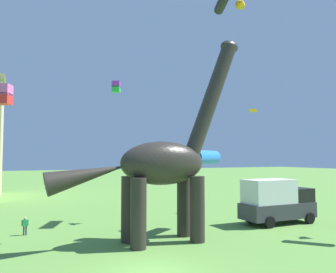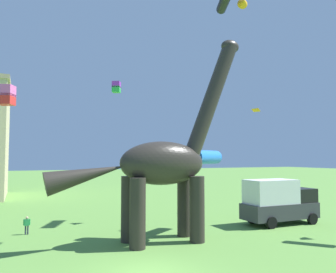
{
  "view_description": "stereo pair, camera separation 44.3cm",
  "coord_description": "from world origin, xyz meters",
  "px_view_note": "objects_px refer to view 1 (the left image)",
  "views": [
    {
      "loc": [
        -5.25,
        -13.22,
        4.8
      ],
      "look_at": [
        3.18,
        5.04,
        6.03
      ],
      "focal_mm": 36.29,
      "sensor_mm": 36.0,
      "label": 1
    },
    {
      "loc": [
        -4.84,
        -13.4,
        4.8
      ],
      "look_at": [
        3.18,
        5.04,
        6.03
      ],
      "focal_mm": 36.29,
      "sensor_mm": 36.0,
      "label": 2
    }
  ],
  "objects_px": {
    "parked_box_truck": "(276,201)",
    "kite_mid_center": "(116,87)",
    "person_watching_child": "(25,224)",
    "kite_far_right": "(253,110)",
    "kite_apex": "(200,157)",
    "kite_trailing": "(226,3)",
    "kite_mid_right": "(3,94)",
    "dinosaur_sculpture": "(162,163)"
  },
  "relations": [
    {
      "from": "kite_mid_center",
      "to": "parked_box_truck",
      "type": "bearing_deg",
      "value": -0.93
    },
    {
      "from": "parked_box_truck",
      "to": "person_watching_child",
      "type": "distance_m",
      "value": 17.13
    },
    {
      "from": "kite_trailing",
      "to": "kite_apex",
      "type": "height_order",
      "value": "kite_trailing"
    },
    {
      "from": "kite_trailing",
      "to": "kite_apex",
      "type": "distance_m",
      "value": 13.38
    },
    {
      "from": "parked_box_truck",
      "to": "kite_mid_center",
      "type": "height_order",
      "value": "kite_mid_center"
    },
    {
      "from": "parked_box_truck",
      "to": "kite_far_right",
      "type": "height_order",
      "value": "kite_far_right"
    },
    {
      "from": "person_watching_child",
      "to": "kite_mid_right",
      "type": "bearing_deg",
      "value": 129.49
    },
    {
      "from": "kite_mid_center",
      "to": "kite_trailing",
      "type": "bearing_deg",
      "value": 15.51
    },
    {
      "from": "kite_mid_center",
      "to": "person_watching_child",
      "type": "bearing_deg",
      "value": 143.51
    },
    {
      "from": "parked_box_truck",
      "to": "person_watching_child",
      "type": "height_order",
      "value": "parked_box_truck"
    },
    {
      "from": "kite_apex",
      "to": "kite_far_right",
      "type": "bearing_deg",
      "value": 29.72
    },
    {
      "from": "kite_mid_right",
      "to": "kite_trailing",
      "type": "bearing_deg",
      "value": -15.44
    },
    {
      "from": "parked_box_truck",
      "to": "kite_apex",
      "type": "relative_size",
      "value": 1.68
    },
    {
      "from": "dinosaur_sculpture",
      "to": "person_watching_child",
      "type": "height_order",
      "value": "dinosaur_sculpture"
    },
    {
      "from": "kite_mid_center",
      "to": "kite_apex",
      "type": "bearing_deg",
      "value": 0.91
    },
    {
      "from": "parked_box_truck",
      "to": "person_watching_child",
      "type": "relative_size",
      "value": 5.05
    },
    {
      "from": "person_watching_child",
      "to": "kite_far_right",
      "type": "xyz_separation_m",
      "value": [
        18.75,
        1.31,
        8.34
      ]
    },
    {
      "from": "dinosaur_sculpture",
      "to": "kite_mid_right",
      "type": "height_order",
      "value": "dinosaur_sculpture"
    },
    {
      "from": "parked_box_truck",
      "to": "kite_mid_center",
      "type": "distance_m",
      "value": 14.08
    },
    {
      "from": "parked_box_truck",
      "to": "kite_trailing",
      "type": "height_order",
      "value": "kite_trailing"
    },
    {
      "from": "parked_box_truck",
      "to": "kite_trailing",
      "type": "relative_size",
      "value": 1.92
    },
    {
      "from": "dinosaur_sculpture",
      "to": "kite_far_right",
      "type": "height_order",
      "value": "dinosaur_sculpture"
    },
    {
      "from": "kite_far_right",
      "to": "kite_apex",
      "type": "xyz_separation_m",
      "value": [
        -8.22,
        -4.69,
        -4.2
      ]
    },
    {
      "from": "kite_far_right",
      "to": "kite_mid_center",
      "type": "distance_m",
      "value": 14.83
    },
    {
      "from": "kite_apex",
      "to": "kite_mid_center",
      "type": "relative_size",
      "value": 5.1
    },
    {
      "from": "person_watching_child",
      "to": "kite_trailing",
      "type": "height_order",
      "value": "kite_trailing"
    },
    {
      "from": "kite_trailing",
      "to": "parked_box_truck",
      "type": "bearing_deg",
      "value": -53.96
    },
    {
      "from": "kite_apex",
      "to": "kite_mid_center",
      "type": "xyz_separation_m",
      "value": [
        -5.82,
        -0.09,
        4.19
      ]
    },
    {
      "from": "person_watching_child",
      "to": "kite_mid_right",
      "type": "height_order",
      "value": "kite_mid_right"
    },
    {
      "from": "person_watching_child",
      "to": "kite_apex",
      "type": "relative_size",
      "value": 0.33
    },
    {
      "from": "dinosaur_sculpture",
      "to": "kite_mid_center",
      "type": "distance_m",
      "value": 5.33
    },
    {
      "from": "parked_box_truck",
      "to": "person_watching_child",
      "type": "xyz_separation_m",
      "value": [
        -16.71,
        3.68,
        -0.97
      ]
    },
    {
      "from": "kite_far_right",
      "to": "kite_mid_center",
      "type": "bearing_deg",
      "value": -161.17
    },
    {
      "from": "kite_trailing",
      "to": "kite_mid_center",
      "type": "relative_size",
      "value": 4.47
    },
    {
      "from": "kite_far_right",
      "to": "dinosaur_sculpture",
      "type": "bearing_deg",
      "value": -151.43
    },
    {
      "from": "parked_box_truck",
      "to": "kite_far_right",
      "type": "xyz_separation_m",
      "value": [
        2.04,
        4.98,
        7.36
      ]
    },
    {
      "from": "kite_trailing",
      "to": "kite_apex",
      "type": "bearing_deg",
      "value": -146.84
    },
    {
      "from": "dinosaur_sculpture",
      "to": "person_watching_child",
      "type": "bearing_deg",
      "value": 155.09
    },
    {
      "from": "kite_far_right",
      "to": "kite_mid_center",
      "type": "relative_size",
      "value": 1.26
    },
    {
      "from": "dinosaur_sculpture",
      "to": "kite_mid_right",
      "type": "distance_m",
      "value": 13.15
    },
    {
      "from": "person_watching_child",
      "to": "kite_far_right",
      "type": "bearing_deg",
      "value": 21.22
    },
    {
      "from": "dinosaur_sculpture",
      "to": "parked_box_truck",
      "type": "distance_m",
      "value": 10.21
    }
  ]
}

